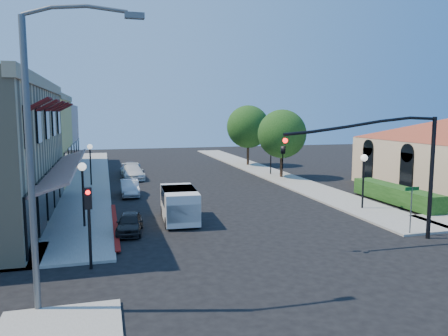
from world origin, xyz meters
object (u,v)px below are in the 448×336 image
object	(u,v)px
signal_mast_arm	(395,158)
street_tree_a	(282,134)
lamppost_left_far	(90,154)
parked_car_b	(130,188)
lamppost_left_near	(83,178)
lamppost_right_near	(364,167)
parked_car_d	(131,168)
secondary_signal	(89,213)
lamppost_right_far	(271,148)
white_van	(179,203)
cobra_streetlight	(41,144)
parked_car_c	(133,172)
parked_car_a	(130,223)
street_name_sign	(411,202)
street_tree_b	(248,127)

from	to	relation	value
signal_mast_arm	street_tree_a	bearing A→B (deg)	81.83
signal_mast_arm	lamppost_left_far	size ratio (longest dim) A/B	2.24
lamppost_left_far	parked_car_b	distance (m)	6.37
lamppost_left_near	lamppost_left_far	size ratio (longest dim) A/B	1.00
lamppost_right_near	parked_car_d	world-z (taller)	lamppost_right_near
lamppost_left_near	parked_car_b	distance (m)	9.46
signal_mast_arm	parked_car_b	xyz separation A→B (m)	(-11.46, 15.25, -3.49)
signal_mast_arm	secondary_signal	xyz separation A→B (m)	(-13.86, -0.09, -1.77)
signal_mast_arm	lamppost_left_near	world-z (taller)	signal_mast_arm
lamppost_left_near	lamppost_right_far	world-z (taller)	same
lamppost_left_far	parked_car_d	world-z (taller)	lamppost_left_far
street_tree_a	white_van	size ratio (longest dim) A/B	1.49
street_tree_a	secondary_signal	size ratio (longest dim) A/B	1.95
secondary_signal	lamppost_right_far	size ratio (longest dim) A/B	0.93
lamppost_left_near	lamppost_left_far	xyz separation A→B (m)	(0.00, 14.00, 0.00)
cobra_streetlight	white_van	size ratio (longest dim) A/B	2.15
signal_mast_arm	parked_car_d	bearing A→B (deg)	110.92
cobra_streetlight	lamppost_left_far	bearing A→B (deg)	88.45
lamppost_left_near	parked_car_b	size ratio (longest dim) A/B	0.98
signal_mast_arm	lamppost_right_near	distance (m)	7.15
signal_mast_arm	lamppost_left_far	world-z (taller)	signal_mast_arm
parked_car_c	parked_car_d	size ratio (longest dim) A/B	1.17
parked_car_a	parked_car_d	distance (m)	23.01
street_name_sign	lamppost_right_far	xyz separation A→B (m)	(1.00, 21.80, 1.04)
cobra_streetlight	parked_car_d	xyz separation A→B (m)	(4.35, 31.37, -4.72)
cobra_streetlight	parked_car_c	bearing A→B (deg)	80.98
street_tree_b	cobra_streetlight	distance (m)	38.45
street_tree_b	lamppost_right_near	distance (m)	24.07
secondary_signal	white_van	xyz separation A→B (m)	(4.69, 6.69, -1.23)
lamppost_left_far	lamppost_right_far	xyz separation A→B (m)	(17.00, 2.00, 0.00)
signal_mast_arm	lamppost_right_near	world-z (taller)	signal_mast_arm
lamppost_left_far	parked_car_a	xyz separation A→B (m)	(2.30, -15.59, -2.20)
secondary_signal	lamppost_left_far	world-z (taller)	lamppost_left_far
street_name_sign	parked_car_a	bearing A→B (deg)	162.93
street_tree_a	street_tree_b	bearing A→B (deg)	90.00
lamppost_left_near	lamppost_right_near	distance (m)	17.00
signal_mast_arm	parked_car_a	world-z (taller)	signal_mast_arm
white_van	parked_car_b	bearing A→B (deg)	104.86
lamppost_left_near	white_van	world-z (taller)	lamppost_left_near
white_van	street_name_sign	bearing A→B (deg)	-28.63
parked_car_b	lamppost_left_far	bearing A→B (deg)	118.69
parked_car_a	lamppost_left_far	bearing A→B (deg)	105.92
street_tree_a	street_name_sign	world-z (taller)	street_tree_a
street_tree_a	parked_car_d	distance (m)	15.89
lamppost_right_far	white_van	xyz separation A→B (m)	(-11.81, -15.90, -1.65)
lamppost_left_near	street_name_sign	bearing A→B (deg)	-19.93
lamppost_left_far	parked_car_c	distance (m)	5.15
street_name_sign	secondary_signal	bearing A→B (deg)	-177.07
street_tree_b	lamppost_right_near	size ratio (longest dim) A/B	1.97
parked_car_d	lamppost_left_near	bearing A→B (deg)	-92.17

